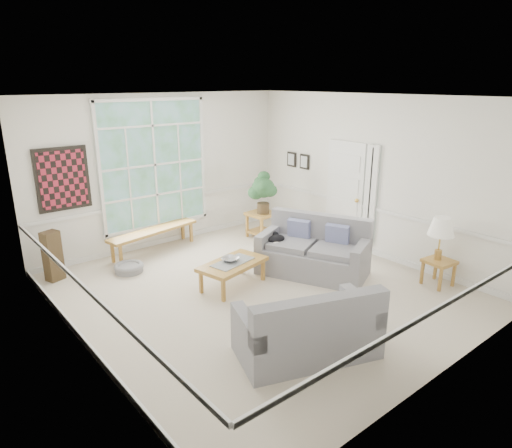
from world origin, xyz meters
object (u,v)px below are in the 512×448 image
(loveseat_front, at_px, (307,320))
(end_table, at_px, (262,225))
(side_table, at_px, (438,272))
(loveseat_right, at_px, (313,247))
(coffee_table, at_px, (233,274))

(loveseat_front, xyz_separation_m, end_table, (2.40, 3.71, -0.18))
(side_table, bearing_deg, loveseat_front, -179.57)
(loveseat_front, relative_size, end_table, 3.08)
(loveseat_right, height_order, side_table, loveseat_right)
(coffee_table, bearing_deg, end_table, 26.86)
(loveseat_front, height_order, end_table, loveseat_front)
(coffee_table, relative_size, end_table, 2.08)
(coffee_table, bearing_deg, side_table, -50.94)
(loveseat_front, relative_size, side_table, 3.81)
(loveseat_right, bearing_deg, end_table, 49.64)
(loveseat_right, xyz_separation_m, loveseat_front, (-1.82, -1.65, -0.04))
(coffee_table, xyz_separation_m, end_table, (1.95, 1.60, 0.06))
(loveseat_front, bearing_deg, coffee_table, 97.84)
(loveseat_front, distance_m, end_table, 4.42)
(loveseat_right, xyz_separation_m, side_table, (1.25, -1.63, -0.27))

